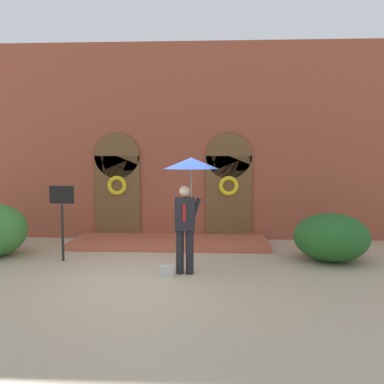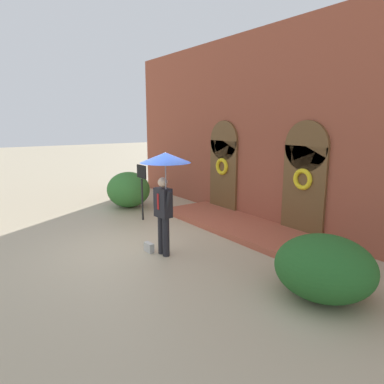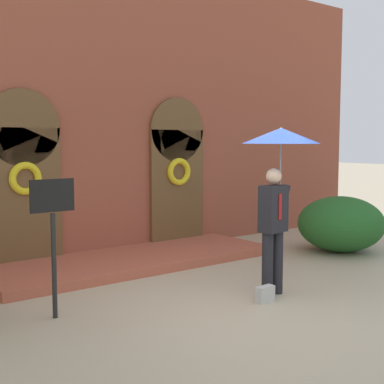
# 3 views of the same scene
# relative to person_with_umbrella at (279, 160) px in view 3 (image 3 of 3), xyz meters

# --- Properties ---
(ground_plane) EXTENTS (80.00, 80.00, 0.00)m
(ground_plane) POSITION_rel_person_with_umbrella_xyz_m (-0.69, -0.26, -1.91)
(ground_plane) COLOR tan
(building_facade) EXTENTS (14.00, 2.30, 5.60)m
(building_facade) POSITION_rel_person_with_umbrella_xyz_m (-0.69, 3.89, 0.77)
(building_facade) COLOR brown
(building_facade) RESTS_ON ground
(person_with_umbrella) EXTENTS (1.10, 1.10, 2.36)m
(person_with_umbrella) POSITION_rel_person_with_umbrella_xyz_m (0.00, 0.00, 0.00)
(person_with_umbrella) COLOR black
(person_with_umbrella) RESTS_ON ground
(handbag) EXTENTS (0.29, 0.13, 0.22)m
(handbag) POSITION_rel_person_with_umbrella_xyz_m (-0.45, -0.20, -1.80)
(handbag) COLOR #B7B7B2
(handbag) RESTS_ON ground
(sign_post) EXTENTS (0.56, 0.06, 1.72)m
(sign_post) POSITION_rel_person_with_umbrella_xyz_m (-2.95, 0.94, -0.75)
(sign_post) COLOR black
(sign_post) RESTS_ON ground
(shrub_right) EXTENTS (1.70, 1.68, 1.09)m
(shrub_right) POSITION_rel_person_with_umbrella_xyz_m (3.18, 1.27, -1.37)
(shrub_right) COLOR #235B23
(shrub_right) RESTS_ON ground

